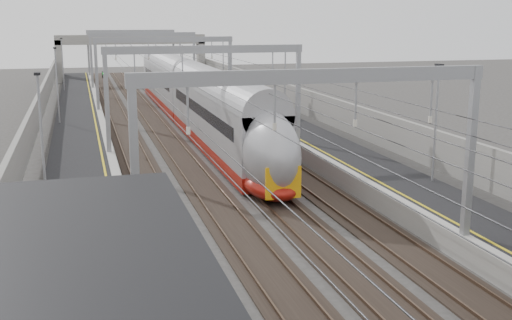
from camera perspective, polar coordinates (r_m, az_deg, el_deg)
platform_left at (r=44.69m, az=-15.24°, el=0.70°), size 4.00×120.00×1.00m
platform_right at (r=47.44m, az=4.45°, el=1.77°), size 4.00×120.00×1.00m
tracks at (r=45.48m, az=-5.09°, el=0.71°), size 11.40×140.00×0.20m
overhead_line at (r=51.15m, az=-6.58°, el=8.88°), size 13.00×140.00×6.60m
overbridge at (r=99.22m, az=-11.02°, el=9.97°), size 22.00×2.20×6.90m
wall_left at (r=44.61m, az=-19.43°, el=1.84°), size 0.30×120.00×3.20m
wall_right at (r=48.42m, az=8.04°, el=3.23°), size 0.30×120.00×3.20m
train at (r=54.94m, az=-5.46°, el=5.06°), size 2.90×52.93×4.59m
signal_green at (r=74.46m, az=-13.38°, el=6.86°), size 0.32×0.32×3.48m
signal_red_near at (r=63.61m, az=-5.31°, el=6.23°), size 0.32×0.32×3.48m
signal_red_far at (r=66.57m, az=-3.84°, el=6.53°), size 0.32×0.32×3.48m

